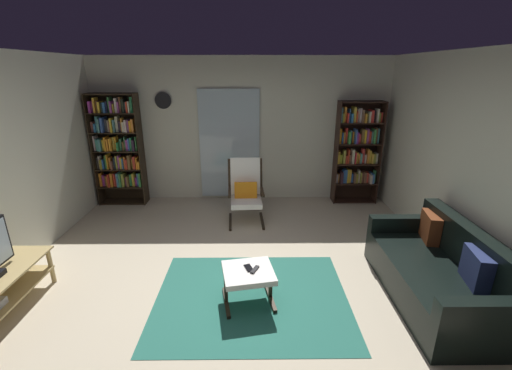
% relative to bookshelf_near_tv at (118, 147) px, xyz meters
% --- Properties ---
extents(ground_plane, '(7.02, 7.02, 0.00)m').
position_rel_bookshelf_near_tv_xyz_m(ground_plane, '(2.20, -2.65, -1.05)').
color(ground_plane, '#C0B296').
extents(wall_back, '(5.60, 0.06, 2.60)m').
position_rel_bookshelf_near_tv_xyz_m(wall_back, '(2.20, 0.25, 0.25)').
color(wall_back, beige).
rests_on(wall_back, ground).
extents(wall_right, '(0.06, 6.00, 2.60)m').
position_rel_bookshelf_near_tv_xyz_m(wall_right, '(4.90, -2.65, 0.25)').
color(wall_right, beige).
rests_on(wall_right, ground).
extents(glass_door_panel, '(1.10, 0.01, 2.00)m').
position_rel_bookshelf_near_tv_xyz_m(glass_door_panel, '(1.98, 0.19, -0.00)').
color(glass_door_panel, silver).
extents(area_rug, '(2.09, 1.66, 0.01)m').
position_rel_bookshelf_near_tv_xyz_m(area_rug, '(2.39, -2.83, -1.05)').
color(area_rug, '#276657').
rests_on(area_rug, ground).
extents(bookshelf_near_tv, '(0.84, 0.30, 1.99)m').
position_rel_bookshelf_near_tv_xyz_m(bookshelf_near_tv, '(0.00, 0.00, 0.00)').
color(bookshelf_near_tv, black).
rests_on(bookshelf_near_tv, ground).
extents(bookshelf_near_sofa, '(0.79, 0.30, 1.85)m').
position_rel_bookshelf_near_tv_xyz_m(bookshelf_near_sofa, '(4.30, 0.04, -0.04)').
color(bookshelf_near_sofa, black).
rests_on(bookshelf_near_sofa, ground).
extents(leather_sofa, '(0.86, 1.79, 0.82)m').
position_rel_bookshelf_near_tv_xyz_m(leather_sofa, '(4.40, -2.84, -0.75)').
color(leather_sofa, black).
rests_on(leather_sofa, ground).
extents(lounge_armchair, '(0.60, 0.68, 1.02)m').
position_rel_bookshelf_near_tv_xyz_m(lounge_armchair, '(2.29, -0.80, -0.52)').
color(lounge_armchair, black).
rests_on(lounge_armchair, ground).
extents(ottoman, '(0.60, 0.56, 0.39)m').
position_rel_bookshelf_near_tv_xyz_m(ottoman, '(2.36, -2.89, -0.73)').
color(ottoman, white).
rests_on(ottoman, ground).
extents(tv_remote, '(0.10, 0.15, 0.02)m').
position_rel_bookshelf_near_tv_xyz_m(tv_remote, '(2.43, -2.89, -0.65)').
color(tv_remote, black).
rests_on(tv_remote, ottoman).
extents(cell_phone, '(0.11, 0.16, 0.01)m').
position_rel_bookshelf_near_tv_xyz_m(cell_phone, '(2.36, -2.86, -0.66)').
color(cell_phone, black).
rests_on(cell_phone, ottoman).
extents(wall_clock, '(0.29, 0.03, 0.29)m').
position_rel_bookshelf_near_tv_xyz_m(wall_clock, '(0.83, 0.18, 0.80)').
color(wall_clock, silver).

